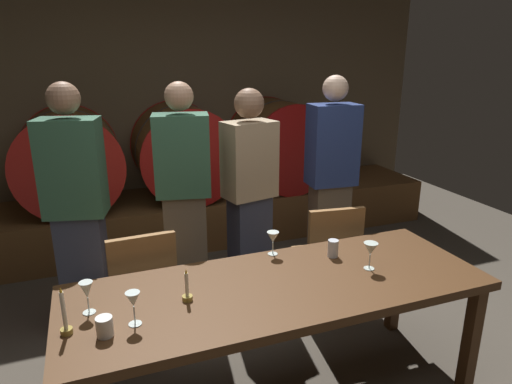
{
  "coord_description": "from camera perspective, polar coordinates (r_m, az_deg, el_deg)",
  "views": [
    {
      "loc": [
        -0.87,
        -1.87,
        1.91
      ],
      "look_at": [
        0.09,
        0.65,
        1.06
      ],
      "focal_mm": 31.57,
      "sensor_mm": 36.0,
      "label": 1
    }
  ],
  "objects": [
    {
      "name": "wine_barrel_left",
      "position": [
        4.53,
        -22.57,
        3.74
      ],
      "size": [
        0.95,
        0.85,
        0.95
      ],
      "color": "brown",
      "rests_on": "barrel_shelf"
    },
    {
      "name": "dining_table",
      "position": [
        2.46,
        2.9,
        -13.01
      ],
      "size": [
        2.24,
        0.8,
        0.73
      ],
      "color": "#4C2D16",
      "rests_on": "ground"
    },
    {
      "name": "barrel_shelf",
      "position": [
        4.8,
        -9.05,
        -3.14
      ],
      "size": [
        5.35,
        0.9,
        0.47
      ],
      "primitive_type": "cube",
      "color": "brown",
      "rests_on": "ground"
    },
    {
      "name": "wine_glass_center_left",
      "position": [
        2.11,
        -15.3,
        -13.16
      ],
      "size": [
        0.07,
        0.07,
        0.16
      ],
      "color": "silver",
      "rests_on": "dining_table"
    },
    {
      "name": "chair_right",
      "position": [
        3.34,
        9.2,
        -7.89
      ],
      "size": [
        0.45,
        0.45,
        0.88
      ],
      "rotation": [
        0.0,
        0.0,
        3.01
      ],
      "color": "olive",
      "rests_on": "ground"
    },
    {
      "name": "guest_far_right",
      "position": [
        3.72,
        9.44,
        1.31
      ],
      "size": [
        0.4,
        0.27,
        1.73
      ],
      "rotation": [
        0.0,
        0.0,
        3.06
      ],
      "color": "brown",
      "rests_on": "ground"
    },
    {
      "name": "chair_left",
      "position": [
        2.97,
        -14.19,
        -11.67
      ],
      "size": [
        0.42,
        0.42,
        0.88
      ],
      "rotation": [
        0.0,
        0.0,
        3.19
      ],
      "color": "olive",
      "rests_on": "ground"
    },
    {
      "name": "back_wall",
      "position": [
        5.07,
        -11.05,
        11.98
      ],
      "size": [
        5.95,
        0.24,
        2.9
      ],
      "primitive_type": "cube",
      "color": "brown",
      "rests_on": "ground"
    },
    {
      "name": "candle_right",
      "position": [
        2.28,
        -8.72,
        -12.44
      ],
      "size": [
        0.05,
        0.05,
        0.17
      ],
      "color": "olive",
      "rests_on": "dining_table"
    },
    {
      "name": "cup_right",
      "position": [
        2.73,
        9.73,
        -7.06
      ],
      "size": [
        0.06,
        0.06,
        0.1
      ],
      "primitive_type": "cylinder",
      "color": "silver",
      "rests_on": "dining_table"
    },
    {
      "name": "cup_left",
      "position": [
        2.12,
        -18.64,
        -15.86
      ],
      "size": [
        0.07,
        0.07,
        0.09
      ],
      "primitive_type": "cylinder",
      "color": "white",
      "rests_on": "dining_table"
    },
    {
      "name": "wine_glass_far_left",
      "position": [
        2.27,
        -20.66,
        -11.67
      ],
      "size": [
        0.06,
        0.06,
        0.16
      ],
      "color": "silver",
      "rests_on": "dining_table"
    },
    {
      "name": "wine_barrel_right",
      "position": [
        4.93,
        2.95,
        6.08
      ],
      "size": [
        0.95,
        0.85,
        0.95
      ],
      "color": "brown",
      "rests_on": "barrel_shelf"
    },
    {
      "name": "wine_barrel_center",
      "position": [
        4.61,
        -9.27,
        5.08
      ],
      "size": [
        0.95,
        0.85,
        0.95
      ],
      "color": "brown",
      "rests_on": "barrel_shelf"
    },
    {
      "name": "guest_far_left",
      "position": [
        3.2,
        -21.67,
        -2.39
      ],
      "size": [
        0.43,
        0.33,
        1.73
      ],
      "rotation": [
        0.0,
        0.0,
        2.89
      ],
      "color": "#33384C",
      "rests_on": "ground"
    },
    {
      "name": "wine_glass_far_right",
      "position": [
        2.6,
        14.31,
        -7.09
      ],
      "size": [
        0.08,
        0.08,
        0.16
      ],
      "color": "silver",
      "rests_on": "dining_table"
    },
    {
      "name": "guest_center_left",
      "position": [
        3.27,
        -9.09,
        -1.12
      ],
      "size": [
        0.42,
        0.31,
        1.72
      ],
      "rotation": [
        0.0,
        0.0,
        2.94
      ],
      "color": "brown",
      "rests_on": "ground"
    },
    {
      "name": "wine_glass_center_right",
      "position": [
        2.7,
        2.16,
        -5.84
      ],
      "size": [
        0.07,
        0.07,
        0.14
      ],
      "color": "silver",
      "rests_on": "dining_table"
    },
    {
      "name": "candle_left",
      "position": [
        2.18,
        -23.04,
        -14.77
      ],
      "size": [
        0.05,
        0.05,
        0.23
      ],
      "color": "olive",
      "rests_on": "dining_table"
    },
    {
      "name": "guest_center_right",
      "position": [
        3.45,
        -0.82,
        -0.35
      ],
      "size": [
        0.42,
        0.32,
        1.65
      ],
      "rotation": [
        0.0,
        0.0,
        3.36
      ],
      "color": "#33384C",
      "rests_on": "ground"
    }
  ]
}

